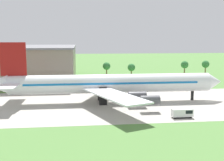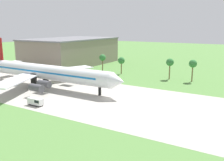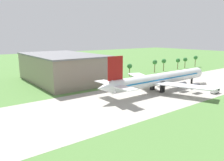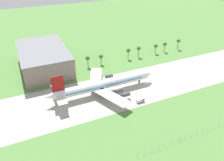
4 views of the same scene
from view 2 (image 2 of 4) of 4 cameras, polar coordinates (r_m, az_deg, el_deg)
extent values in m
plane|color=#517F3D|center=(86.94, -0.85, -4.27)|extent=(600.00, 600.00, 0.00)
cube|color=#A8A399|center=(86.94, -0.85, -4.27)|extent=(320.00, 44.00, 0.02)
cylinder|color=white|center=(107.48, -15.09, 1.92)|extent=(65.18, 6.08, 6.08)
cone|color=white|center=(86.16, 1.39, -0.18)|extent=(4.86, 5.95, 5.95)
cube|color=#146BB7|center=(107.40, -15.10, 2.16)|extent=(55.40, 6.20, 0.61)
cube|color=white|center=(99.90, -21.01, 0.12)|extent=(17.39, 27.86, 0.44)
cube|color=white|center=(117.94, -10.77, 2.51)|extent=(17.39, 27.86, 0.44)
cylinder|color=#4C4C51|center=(98.24, -15.24, -0.74)|extent=(5.47, 2.73, 2.73)
cylinder|color=#4C4C51|center=(92.47, -16.88, -1.65)|extent=(5.47, 2.73, 2.73)
cylinder|color=#4C4C51|center=(108.56, -9.72, 0.75)|extent=(5.47, 2.73, 2.73)
cylinder|color=#4C4C51|center=(111.64, -6.74, 1.17)|extent=(5.47, 2.73, 2.73)
cube|color=black|center=(90.85, -2.82, -1.73)|extent=(0.70, 0.90, 5.58)
cube|color=black|center=(108.26, -17.45, 0.01)|extent=(2.40, 1.20, 5.58)
cube|color=black|center=(112.69, -14.93, 0.64)|extent=(2.40, 1.20, 5.58)
cube|color=black|center=(83.82, -17.03, -5.33)|extent=(4.70, 1.86, 0.40)
cube|color=white|center=(83.47, -17.08, -4.54)|extent=(5.52, 2.07, 2.02)
cube|color=black|center=(82.31, -16.37, -4.51)|extent=(1.95, 2.07, 0.90)
cube|color=slate|center=(167.34, -9.23, 6.47)|extent=(36.00, 60.00, 16.19)
cube|color=slate|center=(166.69, -9.33, 9.37)|extent=(36.72, 61.20, 0.80)
cylinder|color=brown|center=(118.69, 17.87, 1.56)|extent=(0.56, 0.56, 7.71)
sphere|color=#337538|center=(117.98, 18.01, 3.69)|extent=(3.60, 3.60, 3.60)
cylinder|color=brown|center=(137.68, -2.17, 3.50)|extent=(0.56, 0.56, 7.32)
sphere|color=#337538|center=(137.09, -2.19, 5.26)|extent=(3.60, 3.60, 3.60)
cylinder|color=brown|center=(121.45, 13.01, 2.05)|extent=(0.56, 0.56, 7.58)
sphere|color=#337538|center=(120.76, 13.11, 4.10)|extent=(3.60, 3.60, 3.60)
cylinder|color=brown|center=(131.74, 2.14, 2.93)|extent=(0.56, 0.56, 6.58)
sphere|color=#337538|center=(131.16, 2.15, 4.61)|extent=(3.60, 3.60, 3.60)
camera|label=1|loc=(88.31, -69.59, 1.56)|focal=45.00mm
camera|label=3|loc=(164.46, -59.77, 7.37)|focal=35.00mm
camera|label=4|loc=(143.79, -84.00, 26.07)|focal=35.00mm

